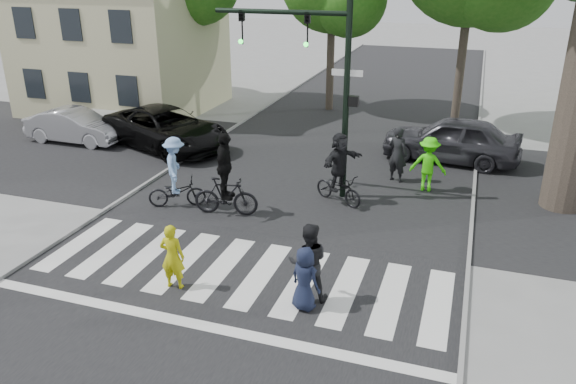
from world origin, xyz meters
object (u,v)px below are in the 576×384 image
traffic_signal (319,68)px  cyclist_right (339,172)px  car_silver (75,126)px  cyclist_left (176,177)px  car_grey (451,139)px  cyclist_mid (225,182)px  pedestrian_woman (172,257)px  car_suv (166,128)px  pedestrian_adult (308,262)px  pedestrian_child (305,279)px

traffic_signal → cyclist_right: traffic_signal is taller
cyclist_right → car_silver: 11.71m
cyclist_left → car_silver: (-6.97, 4.40, -0.25)m
cyclist_left → car_grey: (7.36, 6.77, -0.09)m
cyclist_left → car_silver: size_ratio=0.52×
cyclist_mid → car_grey: (5.75, 6.84, -0.17)m
pedestrian_woman → cyclist_right: size_ratio=0.71×
cyclist_right → traffic_signal: bearing=149.5°
cyclist_mid → car_silver: (-8.58, 4.47, -0.32)m
cyclist_mid → car_suv: 6.91m
traffic_signal → car_suv: 7.93m
cyclist_left → cyclist_right: size_ratio=0.98×
pedestrian_adult → cyclist_right: size_ratio=0.82×
pedestrian_woman → car_suv: size_ratio=0.27×
traffic_signal → cyclist_left: bearing=-147.9°
pedestrian_woman → car_grey: car_grey is taller
cyclist_right → pedestrian_adult: bearing=-83.2°
car_suv → cyclist_right: bearing=-90.4°
cyclist_left → traffic_signal: bearing=32.1°
traffic_signal → pedestrian_woman: size_ratio=3.93×
pedestrian_woman → pedestrian_adult: bearing=-175.6°
car_silver → car_suv: bearing=-82.0°
car_grey → cyclist_left: bearing=-41.6°
car_suv → car_grey: car_grey is taller
pedestrian_child → cyclist_left: cyclist_left is taller
pedestrian_adult → cyclist_left: size_ratio=0.84×
cyclist_mid → car_silver: size_ratio=0.60×
pedestrian_woman → cyclist_mid: cyclist_mid is taller
cyclist_left → car_suv: bearing=122.8°
car_grey → cyclist_right: bearing=-24.5°
pedestrian_child → cyclist_mid: size_ratio=0.58×
cyclist_right → car_silver: bearing=167.1°
car_suv → car_grey: (10.53, 1.86, 0.05)m
traffic_signal → cyclist_mid: (-2.00, -2.34, -2.91)m
car_grey → pedestrian_child: bearing=-6.2°
cyclist_left → car_suv: (-3.17, 4.92, -0.14)m
cyclist_right → car_silver: (-11.41, 2.62, -0.30)m
pedestrian_child → car_grey: bearing=-78.8°
traffic_signal → pedestrian_woman: traffic_signal is taller
cyclist_left → car_grey: 10.00m
pedestrian_adult → cyclist_right: cyclist_right is taller
cyclist_left → car_suv: 5.85m
pedestrian_adult → car_grey: size_ratio=0.37×
cyclist_mid → car_silver: 9.68m
traffic_signal → pedestrian_woman: 7.17m
car_suv → car_silver: bearing=119.8°
traffic_signal → pedestrian_child: bearing=-76.3°
pedestrian_child → cyclist_right: 5.70m
cyclist_left → cyclist_mid: bearing=-2.5°
cyclist_mid → car_grey: size_ratio=0.50×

